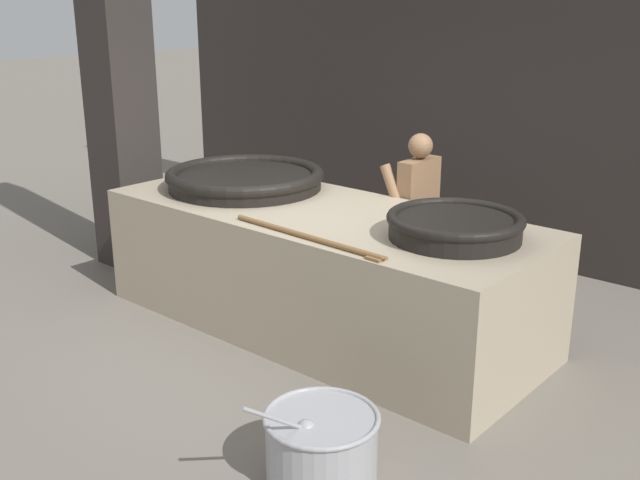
{
  "coord_description": "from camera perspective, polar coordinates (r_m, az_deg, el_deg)",
  "views": [
    {
      "loc": [
        3.84,
        -4.45,
        2.67
      ],
      "look_at": [
        0.0,
        0.0,
        0.77
      ],
      "focal_mm": 42.0,
      "sensor_mm": 36.0,
      "label": 1
    }
  ],
  "objects": [
    {
      "name": "prep_bowl_vegetables",
      "position": [
        4.45,
        0.11,
        -15.28
      ],
      "size": [
        0.68,
        0.88,
        0.68
      ],
      "color": "#9E9EA3",
      "rests_on": "ground_plane"
    },
    {
      "name": "giant_wok_near",
      "position": [
        6.83,
        -5.73,
        4.71
      ],
      "size": [
        1.43,
        1.43,
        0.18
      ],
      "color": "black",
      "rests_on": "hearth_platform"
    },
    {
      "name": "support_pillar",
      "position": [
        7.83,
        -15.16,
        12.65
      ],
      "size": [
        0.52,
        0.52,
        4.07
      ],
      "primitive_type": "cube",
      "color": "#2D2826",
      "rests_on": "ground_plane"
    },
    {
      "name": "giant_wok_far",
      "position": [
        5.44,
        10.25,
        1.13
      ],
      "size": [
        0.99,
        0.99,
        0.19
      ],
      "color": "black",
      "rests_on": "hearth_platform"
    },
    {
      "name": "hearth_platform",
      "position": [
        6.26,
        0.0,
        -2.24
      ],
      "size": [
        3.78,
        1.5,
        1.03
      ],
      "color": "tan",
      "rests_on": "ground_plane"
    },
    {
      "name": "cook",
      "position": [
        6.76,
        7.39,
        2.09
      ],
      "size": [
        0.36,
        0.56,
        1.56
      ],
      "rotation": [
        0.0,
        0.0,
        3.13
      ],
      "color": "#8C6647",
      "rests_on": "ground_plane"
    },
    {
      "name": "ground_plane",
      "position": [
        6.46,
        0.0,
        -6.52
      ],
      "size": [
        60.0,
        60.0,
        0.0
      ],
      "primitive_type": "plane",
      "color": "slate"
    },
    {
      "name": "stirring_paddle",
      "position": [
        5.33,
        -0.66,
        0.15
      ],
      "size": [
        1.44,
        0.13,
        0.04
      ],
      "rotation": [
        0.0,
        0.0,
        -0.04
      ],
      "color": "brown",
      "rests_on": "hearth_platform"
    },
    {
      "name": "back_wall",
      "position": [
        8.2,
        13.04,
        13.01
      ],
      "size": [
        9.07,
        0.24,
        4.07
      ],
      "primitive_type": "cube",
      "color": "#2D2826",
      "rests_on": "ground_plane"
    }
  ]
}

